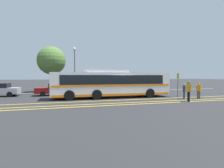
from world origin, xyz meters
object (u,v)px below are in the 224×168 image
Objects in this scene: parked_car_1 at (56,89)px; pedestrian_0 at (184,90)px; bus_stop_sign at (178,82)px; pedestrian_2 at (199,90)px; parked_car_2 at (100,89)px; pedestrian_1 at (189,90)px; tree_0 at (51,61)px; transit_bus at (112,83)px; street_lamp at (75,62)px; parked_car_0 at (0,90)px.

parked_car_1 is 3.16× the size of pedestrian_0.
bus_stop_sign is at bearing -116.59° from parked_car_1.
pedestrian_2 is (14.13, -7.82, 0.20)m from parked_car_1.
parked_car_2 is 2.87× the size of pedestrian_2.
pedestrian_2 is (2.29, 1.27, -0.14)m from pedestrian_1.
transit_bus is at bearing -54.21° from tree_0.
street_lamp reaches higher than pedestrian_1.
transit_bus is 7.85× the size of pedestrian_2.
pedestrian_2 is 20.06m from tree_0.
tree_0 reaches higher than bus_stop_sign.
pedestrian_1 reaches higher than pedestrian_2.
transit_bus is at bearing 8.87° from parked_car_2.
parked_car_1 is 0.73× the size of tree_0.
pedestrian_2 is (8.22, -3.62, -0.62)m from transit_bus.
parked_car_2 is at bearing -125.83° from bus_stop_sign.
parked_car_0 is 2.16× the size of pedestrian_1.
pedestrian_1 is at bearing -115.00° from parked_car_0.
street_lamp reaches higher than pedestrian_0.
parked_car_0 is 1.51× the size of bus_stop_sign.
parked_car_2 is at bearing -173.35° from transit_bus.
transit_bus reaches higher than pedestrian_1.
pedestrian_0 is 0.24× the size of street_lamp.
parked_car_1 is 1.03× the size of parked_car_2.
transit_bus reaches higher than bus_stop_sign.
pedestrian_2 is at bearing 66.83° from transit_bus.
transit_bus is at bearing -128.90° from parked_car_1.
parked_car_1 is 0.77× the size of street_lamp.
pedestrian_1 is at bearing -131.01° from parked_car_1.
parked_car_2 is 11.19m from pedestrian_1.
tree_0 reaches higher than transit_bus.
parked_car_2 is 0.71× the size of tree_0.
tree_0 reaches higher than parked_car_1.
tree_0 is (-0.78, 5.07, 3.92)m from parked_car_1.
parked_car_1 is at bearing -90.22° from parked_car_0.
parked_car_1 reaches higher than parked_car_2.
street_lamp is at bearing -130.36° from parked_car_2.
parked_car_1 is at bearing -112.54° from bus_stop_sign.
parked_car_1 is (-5.91, 4.20, -0.82)m from transit_bus.
parked_car_2 is at bearing -136.20° from pedestrian_1.
pedestrian_0 is at bearing -123.64° from parked_car_1.
transit_bus is 4.40m from parked_car_2.
bus_stop_sign is 14.01m from street_lamp.
street_lamp is 3.91m from tree_0.
pedestrian_2 is 0.62× the size of bus_stop_sign.
parked_car_1 is 5.19m from street_lamp.
parked_car_1 is 14.70m from pedestrian_0.
parked_car_0 is 20.36m from pedestrian_0.
tree_0 is (-12.62, 14.17, 3.58)m from pedestrian_1.
tree_0 reaches higher than pedestrian_1.
transit_bus is 9.00m from pedestrian_2.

